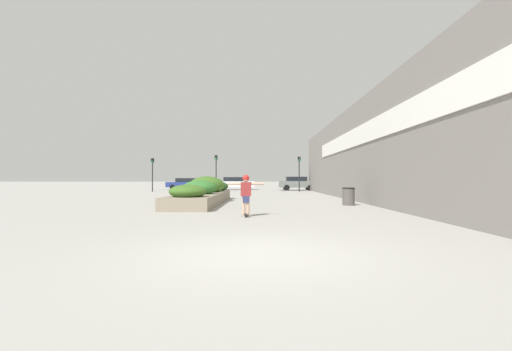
{
  "coord_description": "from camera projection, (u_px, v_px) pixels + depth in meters",
  "views": [
    {
      "loc": [
        0.09,
        -6.12,
        1.35
      ],
      "look_at": [
        -0.26,
        17.53,
        1.57
      ],
      "focal_mm": 24.0,
      "sensor_mm": 36.0,
      "label": 1
    }
  ],
  "objects": [
    {
      "name": "ground_plane",
      "position": [
        256.0,
        254.0,
        6.11
      ],
      "size": [
        300.0,
        300.0,
        0.0
      ],
      "primitive_type": "plane",
      "color": "#A3A099"
    },
    {
      "name": "traffic_light_right",
      "position": [
        299.0,
        168.0,
        35.58
      ],
      "size": [
        0.28,
        0.3,
        3.65
      ],
      "color": "black",
      "rests_on": "ground_plane"
    },
    {
      "name": "skateboarder",
      "position": [
        246.0,
        190.0,
        12.12
      ],
      "size": [
        1.3,
        0.24,
        1.4
      ],
      "rotation": [
        0.0,
        0.0,
        0.12
      ],
      "color": "tan",
      "rests_on": "skateboard"
    },
    {
      "name": "traffic_light_far_left",
      "position": [
        152.0,
        169.0,
        35.66
      ],
      "size": [
        0.28,
        0.3,
        3.49
      ],
      "color": "black",
      "rests_on": "ground_plane"
    },
    {
      "name": "car_rightmost",
      "position": [
        297.0,
        183.0,
        39.68
      ],
      "size": [
        4.27,
        2.03,
        1.58
      ],
      "rotation": [
        0.0,
        0.0,
        -1.57
      ],
      "color": "slate",
      "rests_on": "ground_plane"
    },
    {
      "name": "trash_bin",
      "position": [
        349.0,
        196.0,
        17.28
      ],
      "size": [
        0.63,
        0.63,
        0.89
      ],
      "color": "#514C47",
      "rests_on": "ground_plane"
    },
    {
      "name": "skateboard",
      "position": [
        246.0,
        215.0,
        12.11
      ],
      "size": [
        0.26,
        0.67,
        0.09
      ],
      "rotation": [
        0.0,
        0.0,
        0.12
      ],
      "color": "black",
      "rests_on": "ground_plane"
    },
    {
      "name": "car_center_right",
      "position": [
        356.0,
        184.0,
        40.45
      ],
      "size": [
        4.37,
        2.03,
        1.41
      ],
      "rotation": [
        0.0,
        0.0,
        1.57
      ],
      "color": "slate",
      "rests_on": "ground_plane"
    },
    {
      "name": "traffic_light_left",
      "position": [
        216.0,
        167.0,
        35.18
      ],
      "size": [
        0.28,
        0.3,
        3.78
      ],
      "color": "black",
      "rests_on": "ground_plane"
    },
    {
      "name": "car_leftmost",
      "position": [
        186.0,
        183.0,
        42.23
      ],
      "size": [
        4.41,
        2.05,
        1.42
      ],
      "rotation": [
        0.0,
        0.0,
        1.57
      ],
      "color": "navy",
      "rests_on": "ground_plane"
    },
    {
      "name": "building_wall_right",
      "position": [
        355.0,
        153.0,
        21.24
      ],
      "size": [
        0.67,
        37.13,
        5.85
      ],
      "color": "gray",
      "rests_on": "ground_plane"
    },
    {
      "name": "planter_box",
      "position": [
        204.0,
        193.0,
        19.04
      ],
      "size": [
        2.17,
        10.01,
        1.49
      ],
      "color": "gray",
      "rests_on": "ground_plane"
    },
    {
      "name": "car_center_left",
      "position": [
        236.0,
        183.0,
        41.72
      ],
      "size": [
        4.61,
        1.93,
        1.54
      ],
      "rotation": [
        0.0,
        0.0,
        -1.57
      ],
      "color": "silver",
      "rests_on": "ground_plane"
    }
  ]
}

